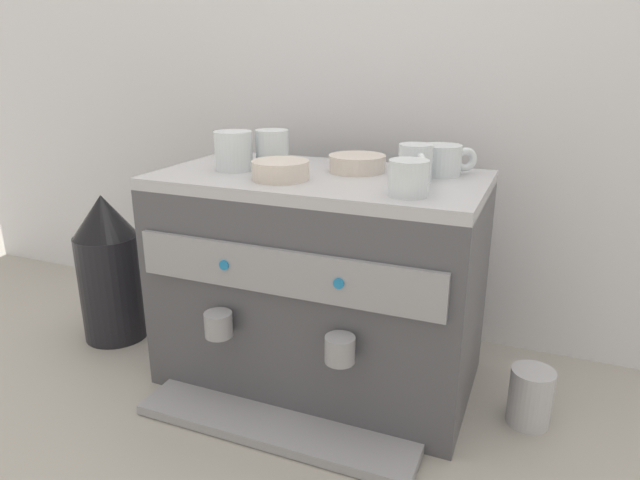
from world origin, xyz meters
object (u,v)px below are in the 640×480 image
(ceramic_bowl_0, at_px, (280,170))
(milk_pitcher, at_px, (530,397))
(ceramic_bowl_1, at_px, (357,164))
(coffee_grinder, at_px, (110,268))
(ceramic_cup_1, at_px, (416,163))
(ceramic_cup_2, at_px, (273,149))
(ceramic_cup_4, at_px, (443,160))
(espresso_machine, at_px, (319,281))
(ceramic_cup_3, at_px, (410,178))
(ceramic_cup_0, at_px, (235,150))

(ceramic_bowl_0, bearing_deg, milk_pitcher, 7.46)
(ceramic_bowl_1, xyz_separation_m, coffee_grinder, (-0.63, -0.09, -0.30))
(ceramic_bowl_0, distance_m, milk_pitcher, 0.67)
(ceramic_bowl_0, height_order, milk_pitcher, ceramic_bowl_0)
(ceramic_cup_1, xyz_separation_m, ceramic_bowl_1, (-0.14, 0.05, -0.02))
(ceramic_cup_2, distance_m, ceramic_cup_4, 0.37)
(ceramic_cup_4, relative_size, milk_pitcher, 0.94)
(ceramic_cup_1, relative_size, coffee_grinder, 0.26)
(ceramic_cup_2, relative_size, milk_pitcher, 0.95)
(espresso_machine, distance_m, milk_pitcher, 0.49)
(ceramic_cup_3, height_order, ceramic_bowl_1, ceramic_cup_3)
(ceramic_cup_3, height_order, ceramic_cup_4, ceramic_cup_3)
(coffee_grinder, height_order, milk_pitcher, coffee_grinder)
(ceramic_cup_0, xyz_separation_m, ceramic_cup_2, (0.06, 0.05, -0.00))
(ceramic_cup_4, bearing_deg, ceramic_cup_2, -170.65)
(ceramic_cup_0, height_order, ceramic_cup_4, ceramic_cup_0)
(espresso_machine, distance_m, ceramic_bowl_0, 0.27)
(ceramic_cup_4, bearing_deg, coffee_grinder, -171.33)
(coffee_grinder, bearing_deg, ceramic_cup_0, 1.38)
(espresso_machine, bearing_deg, ceramic_bowl_1, 45.09)
(ceramic_cup_3, xyz_separation_m, ceramic_cup_4, (0.02, 0.20, -0.00))
(espresso_machine, relative_size, ceramic_cup_4, 6.06)
(ceramic_cup_2, distance_m, ceramic_bowl_1, 0.19)
(espresso_machine, bearing_deg, ceramic_bowl_0, -127.30)
(ceramic_bowl_1, bearing_deg, ceramic_cup_3, -47.05)
(ceramic_cup_0, distance_m, coffee_grinder, 0.50)
(ceramic_bowl_1, xyz_separation_m, milk_pitcher, (0.40, -0.07, -0.43))
(espresso_machine, relative_size, ceramic_cup_3, 6.48)
(espresso_machine, height_order, ceramic_cup_2, ceramic_cup_2)
(ceramic_cup_3, bearing_deg, milk_pitcher, 22.37)
(ceramic_bowl_0, bearing_deg, espresso_machine, 52.70)
(ceramic_cup_0, xyz_separation_m, ceramic_cup_3, (0.40, -0.08, -0.01))
(ceramic_cup_0, relative_size, coffee_grinder, 0.33)
(ceramic_cup_0, distance_m, milk_pitcher, 0.79)
(ceramic_cup_0, bearing_deg, coffee_grinder, -178.62)
(ceramic_cup_4, height_order, milk_pitcher, ceramic_cup_4)
(ceramic_cup_0, bearing_deg, ceramic_cup_3, -11.76)
(ceramic_cup_0, xyz_separation_m, ceramic_bowl_0, (0.13, -0.05, -0.02))
(ceramic_cup_2, xyz_separation_m, milk_pitcher, (0.58, -0.04, -0.46))
(ceramic_cup_0, height_order, ceramic_cup_3, ceramic_cup_0)
(ceramic_cup_4, bearing_deg, milk_pitcher, -23.41)
(ceramic_cup_0, xyz_separation_m, ceramic_bowl_1, (0.25, 0.08, -0.02))
(ceramic_bowl_1, bearing_deg, ceramic_cup_0, -161.87)
(ceramic_cup_4, height_order, coffee_grinder, ceramic_cup_4)
(ceramic_bowl_0, relative_size, ceramic_bowl_1, 0.95)
(espresso_machine, bearing_deg, milk_pitcher, -0.45)
(ceramic_cup_0, height_order, ceramic_bowl_0, ceramic_cup_0)
(ceramic_bowl_0, height_order, coffee_grinder, ceramic_bowl_0)
(ceramic_cup_2, height_order, ceramic_cup_3, ceramic_cup_2)
(espresso_machine, height_order, ceramic_cup_3, ceramic_cup_3)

